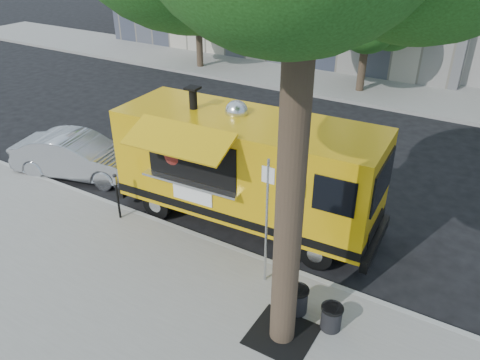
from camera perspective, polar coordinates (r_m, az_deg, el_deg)
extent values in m
plane|color=black|center=(12.47, 0.11, -6.12)|extent=(120.00, 120.00, 0.00)
cube|color=gray|center=(10.02, -12.27, -16.95)|extent=(60.00, 6.00, 0.15)
cube|color=#999993|center=(11.79, -2.23, -8.04)|extent=(60.00, 0.14, 0.16)
cube|color=gray|center=(23.95, 17.22, 10.39)|extent=(60.00, 5.00, 0.15)
cylinder|color=#33261C|center=(7.53, 6.19, -1.19)|extent=(0.48, 0.48, 6.50)
cube|color=black|center=(9.57, 5.12, -18.26)|extent=(1.20, 1.20, 0.02)
cylinder|color=#33261C|center=(26.63, -4.98, 16.38)|extent=(0.36, 0.36, 2.60)
cylinder|color=#33261C|center=(23.08, 14.73, 13.64)|extent=(0.36, 0.36, 2.60)
sphere|color=#1E4612|center=(22.61, 15.52, 19.49)|extent=(3.60, 3.60, 3.60)
cylinder|color=silver|center=(9.80, 3.26, -5.34)|extent=(0.06, 0.06, 3.00)
cube|color=white|center=(9.21, 3.45, 0.60)|extent=(0.28, 0.02, 0.35)
cylinder|color=black|center=(12.84, -14.64, -2.47)|extent=(0.06, 0.06, 1.05)
cube|color=silver|center=(12.54, -14.99, -0.02)|extent=(0.10, 0.08, 0.22)
sphere|color=black|center=(12.48, -15.06, 0.50)|extent=(0.11, 0.11, 0.11)
cube|color=#DEA70B|center=(11.97, 0.87, 1.98)|extent=(6.87, 2.63, 2.44)
cube|color=black|center=(12.45, 0.83, -2.10)|extent=(6.89, 2.65, 0.23)
cube|color=black|center=(11.70, 16.17, -7.30)|extent=(0.29, 2.18, 0.31)
cube|color=black|center=(14.29, -11.59, 0.34)|extent=(0.29, 2.18, 0.31)
cube|color=black|center=(10.85, 17.05, -0.09)|extent=(0.14, 1.83, 0.99)
cylinder|color=black|center=(11.17, 9.35, -8.68)|extent=(0.85, 0.33, 0.83)
cylinder|color=black|center=(12.69, 12.29, -3.93)|extent=(0.85, 0.33, 0.83)
cylinder|color=black|center=(12.99, -9.95, -2.85)|extent=(0.85, 0.33, 0.83)
cylinder|color=black|center=(14.32, -5.37, 0.67)|extent=(0.85, 0.33, 0.83)
cube|color=black|center=(11.39, -5.83, 2.55)|extent=(2.50, 0.31, 1.09)
cube|color=silver|center=(11.55, -6.12, -0.37)|extent=(2.71, 0.49, 0.06)
cube|color=#DEA70B|center=(10.68, -7.62, 4.97)|extent=(2.64, 1.11, 0.44)
cube|color=white|center=(11.76, -5.82, -1.58)|extent=(1.14, 0.10, 0.52)
cylinder|color=black|center=(12.13, -5.74, 9.81)|extent=(0.21, 0.21, 0.57)
sphere|color=silver|center=(11.80, -0.43, 8.34)|extent=(0.58, 0.58, 0.58)
sphere|color=maroon|center=(11.92, -7.35, 3.44)|extent=(0.87, 0.87, 0.87)
cylinder|color=#FF590C|center=(11.81, -7.94, 2.45)|extent=(0.36, 0.14, 0.35)
imported|color=#ACADB3|center=(15.64, -19.06, 2.79)|extent=(4.43, 2.50, 1.38)
cylinder|color=black|center=(9.86, 6.95, -14.31)|extent=(0.44, 0.44, 0.57)
cylinder|color=black|center=(9.69, 7.05, -13.17)|extent=(0.48, 0.48, 0.04)
cylinder|color=black|center=(9.65, 11.07, -16.12)|extent=(0.41, 0.41, 0.53)
cylinder|color=black|center=(9.48, 11.21, -15.08)|extent=(0.44, 0.44, 0.04)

